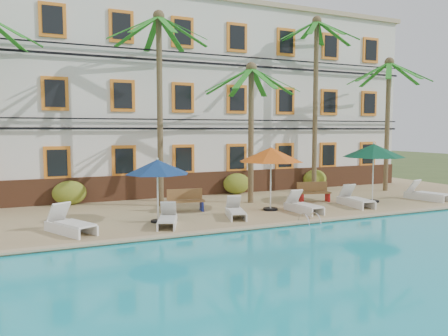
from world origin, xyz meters
name	(u,v)px	position (x,y,z in m)	size (l,w,h in m)	color
ground	(280,226)	(0.00, 0.00, 0.00)	(100.00, 100.00, 0.00)	#384C23
pool_deck	(226,202)	(0.00, 5.00, 0.12)	(30.00, 12.00, 0.25)	tan
swimming_pool	(437,281)	(0.00, -7.00, 0.10)	(26.00, 12.00, 0.20)	#19A8BC
pool_coping	(293,223)	(0.00, -0.90, 0.28)	(30.00, 0.35, 0.06)	tan
hotel_building	(191,100)	(0.00, 9.98, 5.37)	(25.40, 6.44, 10.22)	silver
palm_b	(160,82)	(-3.32, 4.74, 5.71)	(4.46, 4.46, 8.54)	brown
palm_c	(251,111)	(0.75, 3.88, 4.50)	(4.46, 4.46, 6.47)	brown
palm_d	(316,82)	(5.60, 5.66, 6.21)	(4.46, 4.46, 9.43)	brown
palm_e	(388,105)	(9.50, 4.38, 5.01)	(4.46, 4.46, 7.33)	brown
shrub_left	(70,193)	(-7.04, 6.60, 0.80)	(1.50, 0.90, 1.10)	#23621C
shrub_mid	(237,184)	(1.33, 6.60, 0.80)	(1.50, 0.90, 1.10)	#23621C
shrub_right	(315,179)	(6.33, 6.60, 0.80)	(1.50, 0.90, 1.10)	#23621C
umbrella_blue	(157,167)	(-4.39, 1.39, 2.28)	(2.38, 2.38, 2.38)	black
umbrella_red	(271,155)	(0.61, 1.80, 2.59)	(2.74, 2.74, 2.74)	black
umbrella_green	(374,151)	(6.02, 1.63, 2.66)	(2.82, 2.82, 2.82)	black
lounger_a	(70,224)	(-7.50, 0.89, 0.56)	(1.58, 2.16, 0.97)	white
lounger_b	(167,219)	(-4.26, 0.61, 0.51)	(1.18, 1.82, 0.81)	white
lounger_c	(236,211)	(-1.42, 0.98, 0.51)	(1.07, 1.81, 0.81)	white
lounger_d	(303,205)	(1.60, 0.84, 0.54)	(0.80, 1.92, 0.89)	white
lounger_e	(355,199)	(4.54, 1.11, 0.55)	(0.89, 2.03, 0.93)	white
lounger_f	(426,194)	(8.86, 1.08, 0.56)	(1.16, 2.11, 0.94)	white
bench_left	(186,200)	(-2.74, 3.00, 0.72)	(1.55, 0.67, 0.93)	olive
bench_right	(314,192)	(3.61, 2.88, 0.72)	(1.57, 0.83, 0.93)	olive
pool_ladder	(309,223)	(0.62, -1.00, 0.25)	(0.54, 0.74, 0.74)	silver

